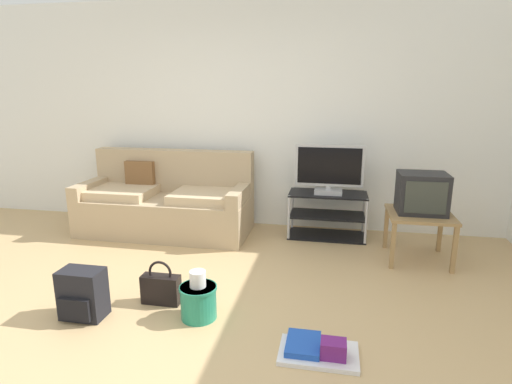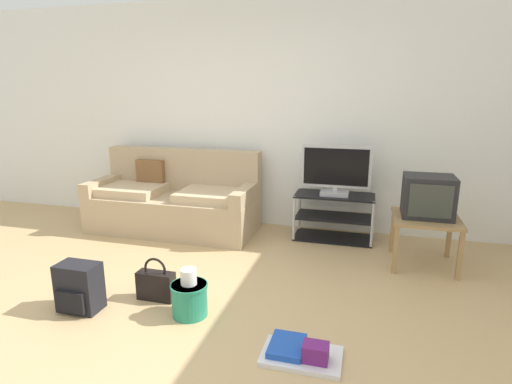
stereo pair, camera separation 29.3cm
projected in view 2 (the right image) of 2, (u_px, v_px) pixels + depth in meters
The scene contains 11 objects.
ground_plane at pixel (173, 323), 3.00m from camera, with size 9.00×9.80×0.02m, color tan.
wall_back at pixel (259, 116), 4.97m from camera, with size 9.00×0.10×2.70m, color white.
couch at pixel (175, 201), 4.96m from camera, with size 1.97×0.85×0.95m.
tv_stand at pixel (334, 217), 4.64m from camera, with size 0.87×0.43×0.52m.
flat_tv at pixel (336, 171), 4.49m from camera, with size 0.76×0.22×0.55m.
side_table at pixel (425, 224), 3.89m from camera, with size 0.60×0.60×0.49m.
crt_tv at pixel (428, 196), 3.84m from camera, with size 0.45×0.37×0.39m.
backpack at pixel (79, 288), 3.13m from camera, with size 0.32×0.27×0.38m.
handbag at pixel (156, 284), 3.30m from camera, with size 0.31×0.11×0.36m.
cleaning_bucket at pixel (189, 296), 3.06m from camera, with size 0.28×0.28×0.37m.
floor_tray at pixel (301, 352), 2.59m from camera, with size 0.50×0.33×0.14m.
Camera 2 is at (1.30, -2.43, 1.65)m, focal length 28.73 mm.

